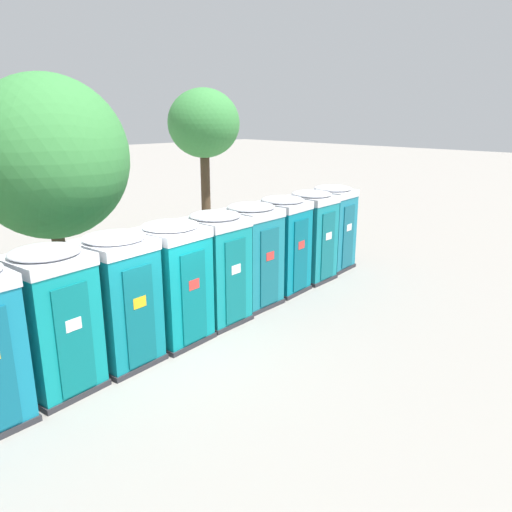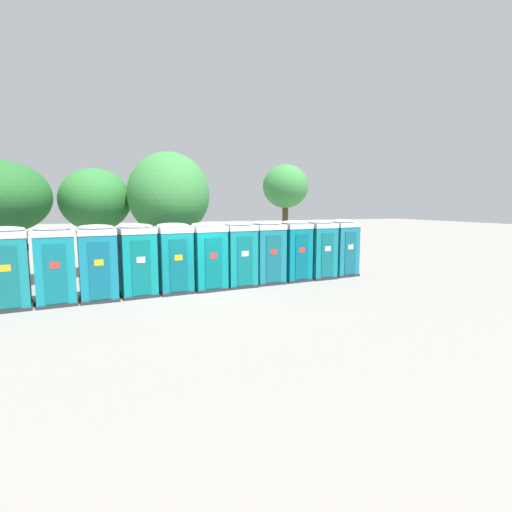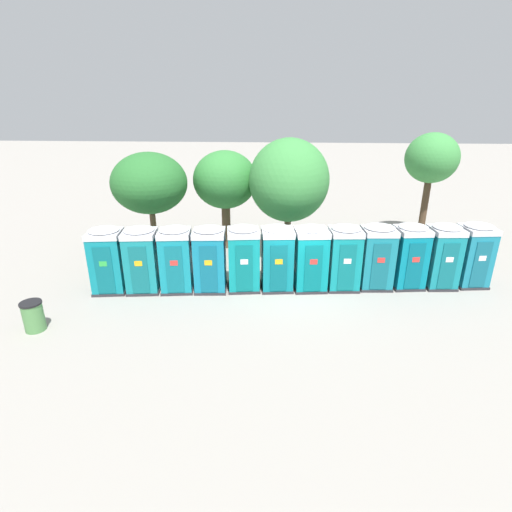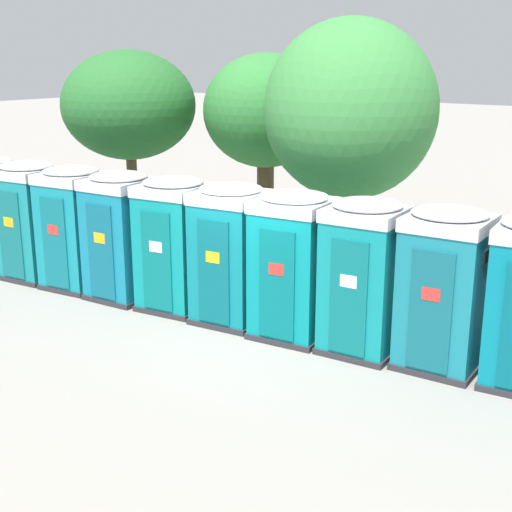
{
  "view_description": "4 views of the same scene",
  "coord_description": "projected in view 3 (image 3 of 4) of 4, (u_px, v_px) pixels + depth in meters",
  "views": [
    {
      "loc": [
        -4.97,
        -7.82,
        4.58
      ],
      "look_at": [
        3.36,
        0.5,
        1.2
      ],
      "focal_mm": 35.0,
      "sensor_mm": 36.0,
      "label": 1
    },
    {
      "loc": [
        -3.0,
        -14.34,
        3.19
      ],
      "look_at": [
        2.67,
        0.43,
        1.14
      ],
      "focal_mm": 28.0,
      "sensor_mm": 36.0,
      "label": 2
    },
    {
      "loc": [
        -0.51,
        -14.17,
        6.87
      ],
      "look_at": [
        -1.46,
        -0.01,
        1.36
      ],
      "focal_mm": 28.0,
      "sensor_mm": 36.0,
      "label": 3
    },
    {
      "loc": [
        7.08,
        -9.47,
        4.71
      ],
      "look_at": [
        -0.14,
        0.13,
        1.3
      ],
      "focal_mm": 50.0,
      "sensor_mm": 36.0,
      "label": 4
    }
  ],
  "objects": [
    {
      "name": "ground_plane",
      "position": [
        293.0,
        289.0,
        15.64
      ],
      "size": [
        120.0,
        120.0,
        0.0
      ],
      "primitive_type": "plane",
      "color": "gray"
    },
    {
      "name": "portapotty_0",
      "position": [
        108.0,
        260.0,
        15.09
      ],
      "size": [
        1.37,
        1.35,
        2.54
      ],
      "color": "#2D2D33",
      "rests_on": "ground"
    },
    {
      "name": "portapotty_1",
      "position": [
        142.0,
        259.0,
        15.13
      ],
      "size": [
        1.36,
        1.33,
        2.54
      ],
      "color": "#2D2D33",
      "rests_on": "ground"
    },
    {
      "name": "portapotty_2",
      "position": [
        176.0,
        259.0,
        15.17
      ],
      "size": [
        1.35,
        1.34,
        2.54
      ],
      "color": "#2D2D33",
      "rests_on": "ground"
    },
    {
      "name": "portapotty_3",
      "position": [
        210.0,
        259.0,
        15.19
      ],
      "size": [
        1.3,
        1.29,
        2.54
      ],
      "color": "#2D2D33",
      "rests_on": "ground"
    },
    {
      "name": "portapotty_4",
      "position": [
        244.0,
        258.0,
        15.27
      ],
      "size": [
        1.37,
        1.35,
        2.54
      ],
      "color": "#2D2D33",
      "rests_on": "ground"
    },
    {
      "name": "portapotty_5",
      "position": [
        277.0,
        258.0,
        15.28
      ],
      "size": [
        1.34,
        1.33,
        2.54
      ],
      "color": "#2D2D33",
      "rests_on": "ground"
    },
    {
      "name": "portapotty_6",
      "position": [
        311.0,
        258.0,
        15.28
      ],
      "size": [
        1.37,
        1.34,
        2.54
      ],
      "color": "#2D2D33",
      "rests_on": "ground"
    },
    {
      "name": "portapotty_7",
      "position": [
        344.0,
        257.0,
        15.33
      ],
      "size": [
        1.29,
        1.29,
        2.54
      ],
      "color": "#2D2D33",
      "rests_on": "ground"
    },
    {
      "name": "portapotty_8",
      "position": [
        377.0,
        256.0,
        15.43
      ],
      "size": [
        1.31,
        1.28,
        2.54
      ],
      "color": "#2D2D33",
      "rests_on": "ground"
    },
    {
      "name": "portapotty_9",
      "position": [
        409.0,
        256.0,
        15.48
      ],
      "size": [
        1.32,
        1.33,
        2.54
      ],
      "color": "#2D2D33",
      "rests_on": "ground"
    },
    {
      "name": "portapotty_10",
      "position": [
        442.0,
        256.0,
        15.48
      ],
      "size": [
        1.25,
        1.29,
        2.54
      ],
      "color": "#2D2D33",
      "rests_on": "ground"
    },
    {
      "name": "portapotty_11",
      "position": [
        473.0,
        254.0,
        15.61
      ],
      "size": [
        1.29,
        1.32,
        2.54
      ],
      "color": "#2D2D33",
      "rests_on": "ground"
    },
    {
      "name": "street_tree_0",
      "position": [
        432.0,
        159.0,
        19.95
      ],
      "size": [
        2.6,
        2.6,
        5.47
      ],
      "color": "#4C3826",
      "rests_on": "ground"
    },
    {
      "name": "street_tree_1",
      "position": [
        289.0,
        181.0,
        17.57
      ],
      "size": [
        3.54,
        3.54,
        5.45
      ],
      "color": "brown",
      "rests_on": "ground"
    },
    {
      "name": "street_tree_2",
      "position": [
        225.0,
        181.0,
        18.97
      ],
      "size": [
        3.03,
        3.03,
        4.76
      ],
      "color": "brown",
      "rests_on": "ground"
    },
    {
      "name": "street_tree_3",
      "position": [
        149.0,
        183.0,
        17.75
      ],
      "size": [
        3.36,
        3.36,
        4.83
      ],
      "color": "brown",
      "rests_on": "ground"
    },
    {
      "name": "trash_can",
      "position": [
        33.0,
        316.0,
        12.68
      ],
      "size": [
        0.67,
        0.67,
        0.99
      ],
      "color": "#518C4C",
      "rests_on": "ground"
    }
  ]
}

